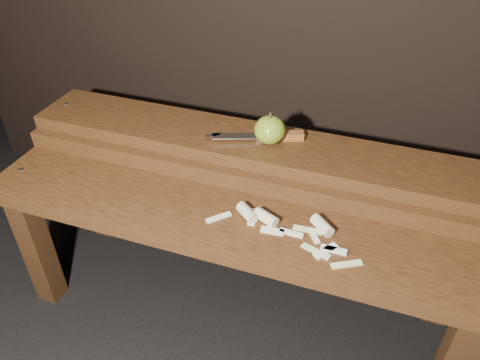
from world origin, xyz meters
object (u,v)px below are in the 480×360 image
(apple, at_px, (270,130))
(knife, at_px, (271,136))
(bench_front_tier, at_px, (223,243))
(bench_rear_tier, at_px, (254,168))

(apple, distance_m, knife, 0.03)
(bench_front_tier, distance_m, apple, 0.30)
(bench_rear_tier, distance_m, knife, 0.10)
(bench_rear_tier, bearing_deg, knife, 24.36)
(apple, bearing_deg, bench_front_tier, -99.39)
(bench_rear_tier, bearing_deg, apple, 6.45)
(knife, bearing_deg, bench_rear_tier, -155.64)
(bench_rear_tier, height_order, knife, knife)
(bench_front_tier, height_order, apple, apple)
(bench_front_tier, xyz_separation_m, apple, (0.04, 0.23, 0.18))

